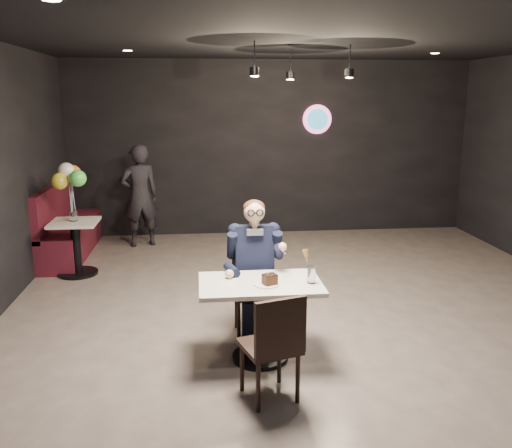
{
  "coord_description": "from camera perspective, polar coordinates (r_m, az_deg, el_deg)",
  "views": [
    {
      "loc": [
        -1.26,
        -4.92,
        2.37
      ],
      "look_at": [
        -0.71,
        0.28,
        1.15
      ],
      "focal_mm": 38.0,
      "sensor_mm": 36.0,
      "label": 1
    }
  ],
  "objects": [
    {
      "name": "floor",
      "position": [
        5.61,
        7.72,
        -11.97
      ],
      "size": [
        9.0,
        9.0,
        0.0
      ],
      "primitive_type": "plane",
      "color": "gray",
      "rests_on": "ground"
    },
    {
      "name": "wall_sign",
      "position": [
        9.62,
        6.46,
        10.9
      ],
      "size": [
        0.5,
        0.06,
        0.5
      ],
      "primitive_type": null,
      "color": "pink",
      "rests_on": "floor"
    },
    {
      "name": "pendant_lights",
      "position": [
        7.05,
        4.48,
        17.28
      ],
      "size": [
        1.4,
        1.2,
        0.36
      ],
      "primitive_type": "cube",
      "color": "black",
      "rests_on": "floor"
    },
    {
      "name": "main_table",
      "position": [
        5.04,
        0.44,
        -10.17
      ],
      "size": [
        1.1,
        0.7,
        0.75
      ],
      "primitive_type": "cube",
      "color": "silver",
      "rests_on": "floor"
    },
    {
      "name": "chair_far",
      "position": [
        5.52,
        -0.2,
        -7.1
      ],
      "size": [
        0.42,
        0.46,
        0.92
      ],
      "primitive_type": "cube",
      "color": "black",
      "rests_on": "floor"
    },
    {
      "name": "chair_near",
      "position": [
        4.41,
        1.43,
        -12.51
      ],
      "size": [
        0.54,
        0.56,
        0.92
      ],
      "primitive_type": "cube",
      "rotation": [
        0.0,
        0.0,
        0.3
      ],
      "color": "black",
      "rests_on": "floor"
    },
    {
      "name": "seated_man",
      "position": [
        5.43,
        -0.21,
        -4.53
      ],
      "size": [
        0.6,
        0.8,
        1.44
      ],
      "primitive_type": "cube",
      "color": "black",
      "rests_on": "floor"
    },
    {
      "name": "dessert_plate",
      "position": [
        4.83,
        1.12,
        -6.34
      ],
      "size": [
        0.24,
        0.24,
        0.01
      ],
      "primitive_type": "cylinder",
      "color": "white",
      "rests_on": "main_table"
    },
    {
      "name": "cake_slice",
      "position": [
        4.81,
        1.45,
        -5.87
      ],
      "size": [
        0.14,
        0.13,
        0.08
      ],
      "primitive_type": "cube",
      "rotation": [
        0.0,
        0.0,
        0.35
      ],
      "color": "black",
      "rests_on": "dessert_plate"
    },
    {
      "name": "mint_leaf",
      "position": [
        4.8,
        1.06,
        -5.41
      ],
      "size": [
        0.06,
        0.04,
        0.01
      ],
      "primitive_type": "ellipsoid",
      "color": "green",
      "rests_on": "cake_slice"
    },
    {
      "name": "sundae_glass",
      "position": [
        4.88,
        5.86,
        -5.27
      ],
      "size": [
        0.07,
        0.07,
        0.17
      ],
      "primitive_type": "cylinder",
      "color": "silver",
      "rests_on": "main_table"
    },
    {
      "name": "wafer_cone",
      "position": [
        4.84,
        5.33,
        -3.41
      ],
      "size": [
        0.08,
        0.08,
        0.13
      ],
      "primitive_type": "cone",
      "rotation": [
        0.0,
        0.0,
        0.26
      ],
      "color": "tan",
      "rests_on": "sundae_glass"
    },
    {
      "name": "booth_bench",
      "position": [
        8.74,
        -19.05,
        0.39
      ],
      "size": [
        0.55,
        2.18,
        1.09
      ],
      "primitive_type": "cube",
      "color": "#410E19",
      "rests_on": "floor"
    },
    {
      "name": "side_table",
      "position": [
        7.76,
        -18.4,
        -2.35
      ],
      "size": [
        0.61,
        0.61,
        0.77
      ],
      "primitive_type": "cube",
      "color": "silver",
      "rests_on": "floor"
    },
    {
      "name": "balloon_vase",
      "position": [
        7.66,
        -18.64,
        0.82
      ],
      "size": [
        0.1,
        0.1,
        0.14
      ],
      "primitive_type": "cylinder",
      "color": "silver",
      "rests_on": "side_table"
    },
    {
      "name": "balloon_bunch",
      "position": [
        7.59,
        -18.86,
        3.83
      ],
      "size": [
        0.4,
        0.4,
        0.66
      ],
      "primitive_type": "cube",
      "color": "gold",
      "rests_on": "balloon_vase"
    },
    {
      "name": "passerby",
      "position": [
        8.93,
        -12.13,
        2.92
      ],
      "size": [
        0.69,
        0.56,
        1.65
      ],
      "primitive_type": "imported",
      "rotation": [
        0.0,
        0.0,
        3.44
      ],
      "color": "black",
      "rests_on": "floor"
    }
  ]
}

